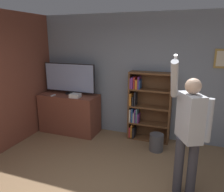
{
  "coord_description": "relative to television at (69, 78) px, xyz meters",
  "views": [
    {
      "loc": [
        1.07,
        -2.0,
        2.18
      ],
      "look_at": [
        -0.23,
        1.53,
        1.18
      ],
      "focal_mm": 35.0,
      "sensor_mm": 36.0,
      "label": 1
    }
  ],
  "objects": [
    {
      "name": "wall_side_brick",
      "position": [
        -0.76,
        -1.01,
        0.07
      ],
      "size": [
        0.06,
        4.22,
        2.7
      ],
      "color": "brown",
      "rests_on": "ground_plane"
    },
    {
      "name": "person",
      "position": [
        2.67,
        -1.42,
        -0.26
      ],
      "size": [
        0.55,
        0.55,
        2.0
      ],
      "rotation": [
        0.0,
        0.0,
        -1.08
      ],
      "color": "#383842",
      "rests_on": "ground_plane"
    },
    {
      "name": "tv_ledge",
      "position": [
        -0.0,
        -0.06,
        -0.83
      ],
      "size": [
        1.36,
        0.6,
        0.91
      ],
      "color": "brown",
      "rests_on": "ground_plane"
    },
    {
      "name": "television",
      "position": [
        0.0,
        0.0,
        0.0
      ],
      "size": [
        1.26,
        0.22,
        0.72
      ],
      "color": "black",
      "rests_on": "tv_ledge"
    },
    {
      "name": "bookshelf",
      "position": [
        1.76,
        0.15,
        -0.53
      ],
      "size": [
        0.9,
        0.28,
        1.5
      ],
      "color": "brown",
      "rests_on": "ground_plane"
    },
    {
      "name": "remote_loose",
      "position": [
        -0.28,
        -0.27,
        -0.36
      ],
      "size": [
        0.04,
        0.14,
        0.02
      ],
      "color": "white",
      "rests_on": "tv_ledge"
    },
    {
      "name": "wall_back",
      "position": [
        1.57,
        0.33,
        0.07
      ],
      "size": [
        6.58,
        0.09,
        2.7
      ],
      "color": "gray",
      "rests_on": "ground_plane"
    },
    {
      "name": "waste_bin",
      "position": [
        2.1,
        -0.3,
        -1.11
      ],
      "size": [
        0.28,
        0.28,
        0.35
      ],
      "color": "#4C4C51",
      "rests_on": "ground_plane"
    },
    {
      "name": "game_console",
      "position": [
        0.26,
        -0.23,
        -0.33
      ],
      "size": [
        0.22,
        0.19,
        0.08
      ],
      "color": "white",
      "rests_on": "tv_ledge"
    }
  ]
}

